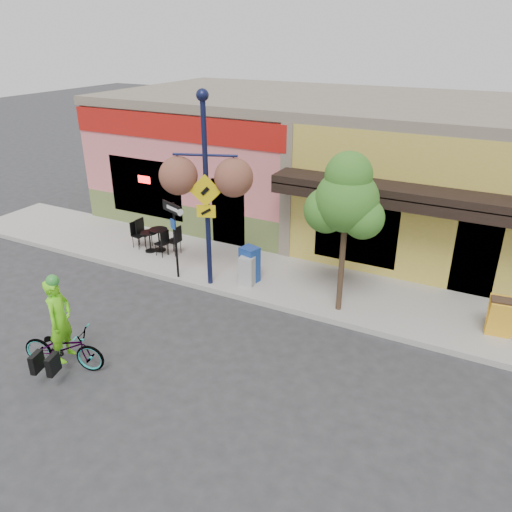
{
  "coord_description": "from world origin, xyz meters",
  "views": [
    {
      "loc": [
        4.77,
        -9.6,
        6.57
      ],
      "look_at": [
        -0.48,
        0.5,
        1.4
      ],
      "focal_mm": 35.0,
      "sensor_mm": 36.0,
      "label": 1
    }
  ],
  "objects": [
    {
      "name": "ground",
      "position": [
        0.0,
        0.0,
        0.0
      ],
      "size": [
        90.0,
        90.0,
        0.0
      ],
      "primitive_type": "plane",
      "color": "#2D2D30",
      "rests_on": "ground"
    },
    {
      "name": "sidewalk",
      "position": [
        0.0,
        2.0,
        0.07
      ],
      "size": [
        24.0,
        3.0,
        0.15
      ],
      "primitive_type": "cube",
      "color": "#9E9B93",
      "rests_on": "ground"
    },
    {
      "name": "curb",
      "position": [
        0.0,
        0.55,
        0.07
      ],
      "size": [
        24.0,
        0.12,
        0.15
      ],
      "primitive_type": "cube",
      "color": "#A8A59E",
      "rests_on": "ground"
    },
    {
      "name": "building",
      "position": [
        0.0,
        7.5,
        2.25
      ],
      "size": [
        18.2,
        8.2,
        4.5
      ],
      "primitive_type": null,
      "color": "#D4686C",
      "rests_on": "ground"
    },
    {
      "name": "bicycle",
      "position": [
        -2.86,
        -3.71,
        0.48
      ],
      "size": [
        1.93,
        1.1,
        0.96
      ],
      "primitive_type": "imported",
      "rotation": [
        0.0,
        0.0,
        1.84
      ],
      "color": "maroon",
      "rests_on": "ground"
    },
    {
      "name": "cyclist_rider",
      "position": [
        -2.81,
        -3.71,
        0.92
      ],
      "size": [
        0.6,
        0.76,
        1.84
      ],
      "primitive_type": "imported",
      "rotation": [
        0.0,
        0.0,
        1.84
      ],
      "color": "#6DE818",
      "rests_on": "ground"
    },
    {
      "name": "lamp_post",
      "position": [
        -2.05,
        0.75,
        2.74
      ],
      "size": [
        1.78,
        1.19,
        5.18
      ],
      "primitive_type": null,
      "rotation": [
        0.0,
        0.0,
        0.35
      ],
      "color": "#13173B",
      "rests_on": "sidewalk"
    },
    {
      "name": "one_way_sign",
      "position": [
        -3.06,
        0.65,
        1.26
      ],
      "size": [
        0.86,
        0.48,
        2.22
      ],
      "primitive_type": null,
      "rotation": [
        0.0,
        0.0,
        -0.37
      ],
      "color": "black",
      "rests_on": "sidewalk"
    },
    {
      "name": "cafe_set_left",
      "position": [
        -4.9,
        1.73,
        0.58
      ],
      "size": [
        1.53,
        0.94,
        0.86
      ],
      "primitive_type": null,
      "rotation": [
        0.0,
        0.0,
        -0.16
      ],
      "color": "black",
      "rests_on": "sidewalk"
    },
    {
      "name": "cafe_set_right",
      "position": [
        -4.69,
        1.92,
        0.62
      ],
      "size": [
        1.6,
        0.85,
        0.94
      ],
      "primitive_type": null,
      "rotation": [
        0.0,
        0.0,
        -0.04
      ],
      "color": "black",
      "rests_on": "sidewalk"
    },
    {
      "name": "newspaper_box_blue",
      "position": [
        -1.13,
        1.36,
        0.66
      ],
      "size": [
        0.54,
        0.51,
        1.02
      ],
      "primitive_type": null,
      "rotation": [
        0.0,
        0.0,
        -0.24
      ],
      "color": "navy",
      "rests_on": "sidewalk"
    },
    {
      "name": "newspaper_box_grey",
      "position": [
        -1.09,
        1.15,
        0.57
      ],
      "size": [
        0.42,
        0.39,
        0.84
      ],
      "primitive_type": null,
      "rotation": [
        0.0,
        0.0,
        0.1
      ],
      "color": "#A4A4A4",
      "rests_on": "sidewalk"
    },
    {
      "name": "street_tree",
      "position": [
        1.58,
        1.05,
        2.17
      ],
      "size": [
        1.98,
        1.98,
        4.04
      ],
      "primitive_type": null,
      "rotation": [
        0.0,
        0.0,
        0.31
      ],
      "color": "#3D7A26",
      "rests_on": "sidewalk"
    },
    {
      "name": "sandwich_board",
      "position": [
        5.24,
        1.44,
        0.62
      ],
      "size": [
        0.6,
        0.47,
        0.93
      ],
      "primitive_type": null,
      "rotation": [
        0.0,
        0.0,
        0.12
      ],
      "color": "yellow",
      "rests_on": "sidewalk"
    }
  ]
}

